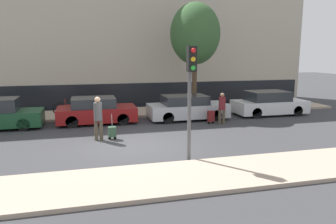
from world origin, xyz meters
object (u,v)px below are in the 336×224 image
object	(u,v)px
parked_car_2	(187,108)
traffic_light	(191,81)
pedestrian_left	(98,116)
parked_bicycle	(69,108)
bare_tree_near_crossing	(195,34)
parked_car_1	(96,111)
trolley_right	(211,116)
pedestrian_right	(222,106)
trolley_left	(112,132)
parked_car_3	(269,104)

from	to	relation	value
parked_car_2	traffic_light	distance (m)	7.43
pedestrian_left	parked_bicycle	xyz separation A→B (m)	(-1.39, 5.56, -0.55)
pedestrian_left	bare_tree_near_crossing	distance (m)	8.50
parked_car_2	parked_car_1	bearing A→B (deg)	177.17
trolley_right	bare_tree_near_crossing	world-z (taller)	bare_tree_near_crossing
pedestrian_right	traffic_light	xyz separation A→B (m)	(-3.45, -5.26, 1.81)
pedestrian_left	trolley_left	bearing A→B (deg)	179.93
parked_bicycle	trolley_right	bearing A→B (deg)	-27.52
parked_bicycle	bare_tree_near_crossing	bearing A→B (deg)	-4.67
trolley_left	trolley_right	size ratio (longest dim) A/B	0.90
pedestrian_right	parked_bicycle	size ratio (longest dim) A/B	0.90
trolley_right	parked_bicycle	world-z (taller)	trolley_right
pedestrian_left	parked_bicycle	world-z (taller)	pedestrian_left
trolley_right	bare_tree_near_crossing	bearing A→B (deg)	87.08
parked_car_1	parked_car_2	world-z (taller)	parked_car_1
pedestrian_left	parked_bicycle	bearing A→B (deg)	-77.30
parked_car_3	pedestrian_right	distance (m)	4.05
pedestrian_right	parked_bicycle	world-z (taller)	pedestrian_right
parked_bicycle	trolley_left	bearing A→B (deg)	-70.77
trolley_right	traffic_light	xyz separation A→B (m)	(-2.93, -5.42, 2.32)
parked_car_3	pedestrian_right	xyz separation A→B (m)	(-3.69, -1.65, 0.25)
bare_tree_near_crossing	pedestrian_left	bearing A→B (deg)	-139.85
traffic_light	bare_tree_near_crossing	size ratio (longest dim) A/B	0.60
pedestrian_left	pedestrian_right	world-z (taller)	pedestrian_left
pedestrian_left	trolley_left	xyz separation A→B (m)	(0.55, 0.01, -0.72)
trolley_right	parked_bicycle	size ratio (longest dim) A/B	0.68
trolley_left	trolley_right	world-z (taller)	trolley_right
trolley_left	bare_tree_near_crossing	bearing A→B (deg)	42.88
bare_tree_near_crossing	traffic_light	bearing A→B (deg)	-109.89
parked_car_2	parked_bicycle	xyz separation A→B (m)	(-6.27, 2.31, -0.13)
trolley_left	traffic_light	size ratio (longest dim) A/B	0.28
parked_bicycle	pedestrian_right	bearing A→B (deg)	-26.86
trolley_left	bare_tree_near_crossing	distance (m)	8.47
pedestrian_left	parked_car_2	bearing A→B (deg)	-147.70
pedestrian_left	pedestrian_right	bearing A→B (deg)	-166.15
traffic_light	pedestrian_left	bearing A→B (deg)	128.07
trolley_right	parked_car_3	bearing A→B (deg)	19.45
pedestrian_right	traffic_light	world-z (taller)	traffic_light
traffic_light	parked_bicycle	world-z (taller)	traffic_light
parked_bicycle	pedestrian_left	bearing A→B (deg)	-76.00
pedestrian_left	pedestrian_right	xyz separation A→B (m)	(6.25, 1.69, -0.15)
parked_car_2	pedestrian_left	distance (m)	5.88
trolley_left	parked_car_3	bearing A→B (deg)	19.53
parked_car_3	pedestrian_right	size ratio (longest dim) A/B	2.64
parked_car_2	parked_bicycle	size ratio (longest dim) A/B	2.41
pedestrian_left	pedestrian_right	distance (m)	6.48
parked_car_3	bare_tree_near_crossing	xyz separation A→B (m)	(-4.06, 1.62, 4.00)
parked_car_3	trolley_right	distance (m)	4.48
parked_car_1	pedestrian_left	size ratio (longest dim) A/B	2.17
parked_car_3	trolley_left	bearing A→B (deg)	-160.47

